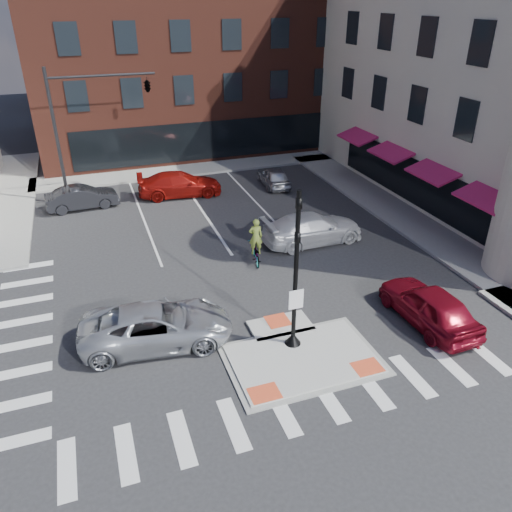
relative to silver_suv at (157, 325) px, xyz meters
name	(u,v)px	position (x,y,z in m)	size (l,w,h in m)	color
ground	(297,352)	(4.66, -2.26, -0.77)	(120.00, 120.00, 0.00)	#28282B
refuge_island	(300,355)	(4.66, -2.52, -0.72)	(5.40, 4.65, 0.13)	gray
sidewalk_e	(396,211)	(15.46, 7.74, -0.70)	(3.00, 24.00, 0.15)	gray
sidewalk_n	(215,166)	(7.66, 19.74, -0.70)	(26.00, 3.00, 0.15)	gray
building_n	(180,43)	(7.66, 29.73, 7.03)	(24.40, 18.40, 15.50)	#58261B
building_far_left	(87,56)	(0.66, 49.74, 4.23)	(10.00, 12.00, 10.00)	slate
building_far_right	(192,42)	(13.66, 51.74, 5.23)	(12.00, 12.00, 12.00)	brown
signal_pole	(295,292)	(4.66, -1.86, 1.59)	(0.60, 0.60, 5.98)	black
mast_arm_signal	(123,96)	(1.19, 15.74, 5.44)	(6.10, 2.24, 8.00)	black
silver_suv	(157,325)	(0.00, 0.00, 0.00)	(2.56, 5.54, 1.54)	silver
red_sedan	(429,305)	(10.25, -2.26, 0.02)	(1.87, 4.66, 1.59)	maroon
white_pickup	(313,228)	(9.06, 5.81, 0.01)	(2.17, 5.35, 1.55)	white
bg_car_dark	(82,198)	(-2.01, 14.64, -0.08)	(1.46, 4.19, 1.38)	#27272C
bg_car_silver	(273,176)	(10.29, 14.53, -0.12)	(1.53, 3.81, 1.30)	#B9BBC1
bg_car_red	(180,184)	(3.98, 14.80, -0.01)	(2.14, 5.26, 1.53)	#9A130E
cyclist	(256,248)	(5.55, 4.74, -0.01)	(0.96, 1.88, 2.26)	#3F3F44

